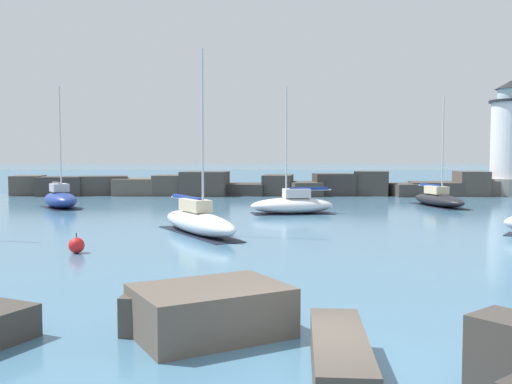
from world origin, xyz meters
TOP-DOWN VIEW (x-y plane):
  - ground_plane at (0.00, 0.00)m, footprint 600.00×600.00m
  - open_sea_beyond at (0.00, 110.37)m, footprint 400.00×116.00m
  - breakwater_jetty at (0.28, 50.26)m, footprint 60.08×7.26m
  - lighthouse at (25.16, 50.07)m, footprint 5.06×5.06m
  - foreground_rocks at (-1.58, 0.52)m, footprint 14.02×9.84m
  - sailboat_moored_0 at (1.10, 30.41)m, footprint 6.42×3.43m
  - sailboat_moored_2 at (-4.57, 19.56)m, footprint 5.55×8.04m
  - sailboat_moored_3 at (-17.28, 34.80)m, footprint 4.90×6.01m
  - sailboat_moored_4 at (13.54, 36.61)m, footprint 3.30×7.94m
  - mooring_buoy_far_side at (-9.09, 13.42)m, footprint 0.67×0.67m

SIDE VIEW (x-z plane):
  - ground_plane at x=0.00m, z-range 0.00..0.00m
  - open_sea_beyond at x=0.00m, z-range 0.00..0.01m
  - mooring_buoy_far_side at x=-9.09m, z-range -0.10..0.77m
  - foreground_rocks at x=-1.58m, z-range -0.16..1.18m
  - sailboat_moored_4 at x=13.54m, z-range -3.86..5.07m
  - sailboat_moored_0 at x=1.10m, z-range -3.85..5.20m
  - sailboat_moored_2 at x=-4.57m, z-range -4.13..5.52m
  - sailboat_moored_3 at x=-17.28m, z-range -4.07..5.57m
  - breakwater_jetty at x=0.28m, z-range -0.32..2.25m
  - lighthouse at x=25.16m, z-range -0.89..11.23m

